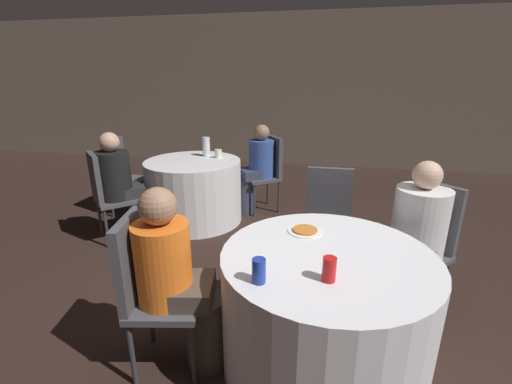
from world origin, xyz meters
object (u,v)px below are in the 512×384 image
(person_orange_shirt, at_px, (179,282))
(soda_can_red, at_px, (329,269))
(soda_can_blue, at_px, (259,271))
(chair_far_southwest, at_px, (106,190))
(chair_near_north, at_px, (328,215))
(person_black_shirt, at_px, (122,185))
(table_far, at_px, (194,191))
(chair_near_northeast, at_px, (424,237))
(pizza_plate_near, at_px, (305,230))
(person_blue_shirt, at_px, (256,169))
(chair_far_northeast, at_px, (268,168))
(bottle_far, at_px, (206,147))
(table_near, at_px, (324,311))
(chair_near_west, at_px, (148,282))
(person_white_shirt, at_px, (412,239))
(chair_far_west, at_px, (121,170))

(person_orange_shirt, relative_size, soda_can_red, 9.27)
(soda_can_blue, bearing_deg, chair_far_southwest, 140.17)
(chair_near_north, relative_size, person_black_shirt, 0.83)
(table_far, relative_size, chair_near_northeast, 1.17)
(pizza_plate_near, bearing_deg, person_black_shirt, 150.67)
(person_orange_shirt, bearing_deg, person_blue_shirt, 170.63)
(chair_far_northeast, distance_m, bottle_far, 0.84)
(soda_can_blue, bearing_deg, person_black_shirt, 136.33)
(person_black_shirt, xyz_separation_m, pizza_plate_near, (1.98, -1.11, 0.17))
(soda_can_red, distance_m, soda_can_blue, 0.33)
(table_near, xyz_separation_m, soda_can_red, (-0.00, -0.26, 0.43))
(table_far, xyz_separation_m, chair_near_northeast, (2.25, -1.22, 0.19))
(person_black_shirt, bearing_deg, chair_near_north, 34.94)
(chair_near_west, bearing_deg, chair_near_northeast, 107.94)
(chair_far_southwest, xyz_separation_m, person_white_shirt, (2.83, -0.64, 0.03))
(chair_far_northeast, relative_size, bottle_far, 4.11)
(chair_near_west, distance_m, soda_can_blue, 0.73)
(chair_near_northeast, height_order, pizza_plate_near, chair_near_northeast)
(chair_near_west, height_order, pizza_plate_near, chair_near_west)
(table_far, distance_m, pizza_plate_near, 2.24)
(table_near, distance_m, person_orange_shirt, 0.86)
(soda_can_red, bearing_deg, soda_can_blue, -166.43)
(soda_can_blue, height_order, bottle_far, bottle_far)
(chair_near_north, distance_m, chair_far_northeast, 1.67)
(table_far, bearing_deg, pizza_plate_near, -50.14)
(chair_far_west, xyz_separation_m, person_orange_shirt, (1.71, -2.17, 0.00))
(chair_far_southwest, distance_m, person_black_shirt, 0.17)
(soda_can_blue, bearing_deg, bottle_far, 114.15)
(chair_far_northeast, distance_m, person_blue_shirt, 0.17)
(table_far, distance_m, person_orange_shirt, 2.25)
(table_near, height_order, chair_far_southwest, chair_far_southwest)
(person_black_shirt, bearing_deg, chair_far_west, 167.57)
(person_white_shirt, height_order, person_blue_shirt, person_white_shirt)
(pizza_plate_near, bearing_deg, bottle_far, 124.20)
(chair_near_northeast, relative_size, soda_can_red, 7.86)
(table_far, bearing_deg, person_white_shirt, -32.02)
(person_white_shirt, height_order, soda_can_blue, person_white_shirt)
(person_orange_shirt, bearing_deg, pizza_plate_near, 111.36)
(person_blue_shirt, bearing_deg, person_black_shirt, 95.70)
(chair_near_northeast, xyz_separation_m, soda_can_red, (-0.70, -1.00, 0.24))
(chair_near_northeast, relative_size, soda_can_blue, 7.86)
(table_near, distance_m, soda_can_blue, 0.64)
(chair_near_northeast, height_order, soda_can_blue, chair_near_northeast)
(person_white_shirt, relative_size, soda_can_blue, 9.40)
(chair_near_northeast, height_order, chair_far_southwest, same)
(table_near, height_order, chair_far_west, chair_far_west)
(chair_far_west, relative_size, soda_can_blue, 7.86)
(chair_far_southwest, distance_m, pizza_plate_near, 2.33)
(person_white_shirt, distance_m, soda_can_red, 1.08)
(table_far, distance_m, chair_far_west, 1.00)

